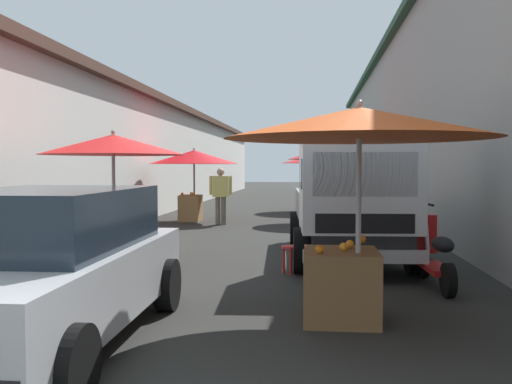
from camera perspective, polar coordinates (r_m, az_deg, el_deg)
The scene contains 12 objects.
ground at distance 15.20m, azimuth 1.14°, elevation -3.67°, with size 90.00×90.00×0.00m, color #282826.
building_left_whitewash at distance 19.37m, azimuth -20.83°, elevation 3.59°, with size 49.80×7.50×4.08m.
fruit_stall_far_right at distance 17.02m, azimuth -6.43°, elevation 3.02°, with size 2.72×2.72×2.24m.
fruit_stall_near_right at distance 16.64m, azimuth 7.42°, elevation 3.09°, with size 2.50×2.50×2.31m.
fruit_stall_far_left at distance 20.80m, azimuth 6.38°, elevation 2.74°, with size 2.86×2.86×2.18m.
fruit_stall_mid_lane at distance 5.89m, azimuth 10.25°, elevation 4.23°, with size 2.83×2.83×2.36m.
fruit_stall_near_left at distance 9.36m, azimuth -14.31°, elevation 2.48°, with size 2.38×2.38×2.27m.
hatchback_car at distance 5.58m, azimuth -21.08°, elevation -7.11°, with size 3.94×1.98×1.45m.
delivery_truck at distance 9.40m, azimuth 9.82°, elevation -1.22°, with size 5.01×2.18×2.08m.
vendor_by_crates at distance 15.89m, azimuth -3.65°, elevation -0.02°, with size 0.26×0.64×1.62m.
parked_scooter at distance 8.11m, azimuth 17.90°, elevation -6.13°, with size 1.69×0.36×1.14m.
plastic_stool at distance 8.66m, azimuth 3.62°, elevation -6.26°, with size 0.30×0.30×0.43m.
Camera 1 is at (-1.56, -1.24, 1.66)m, focal length 38.93 mm.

